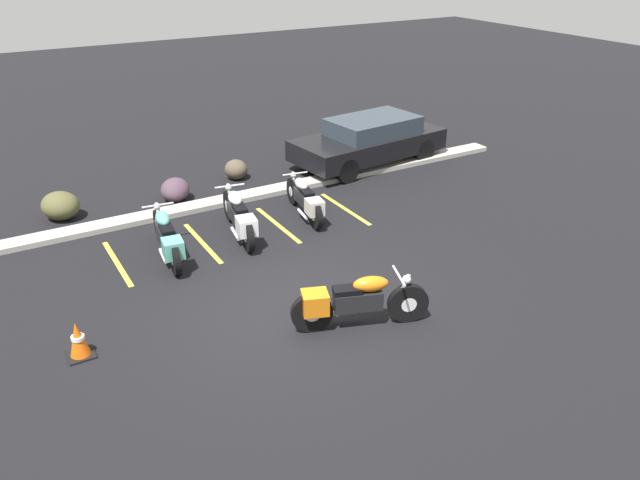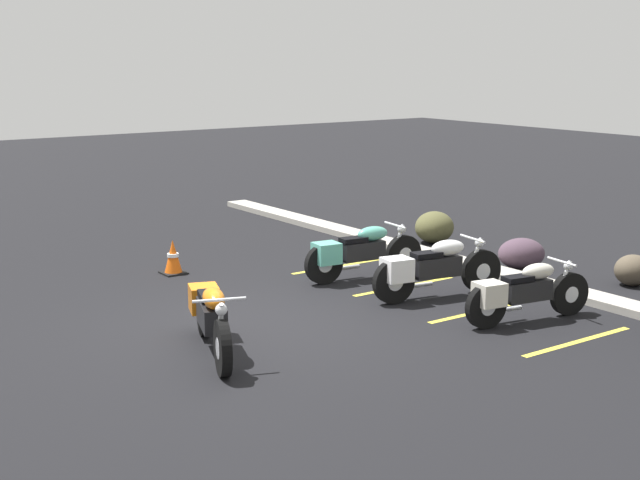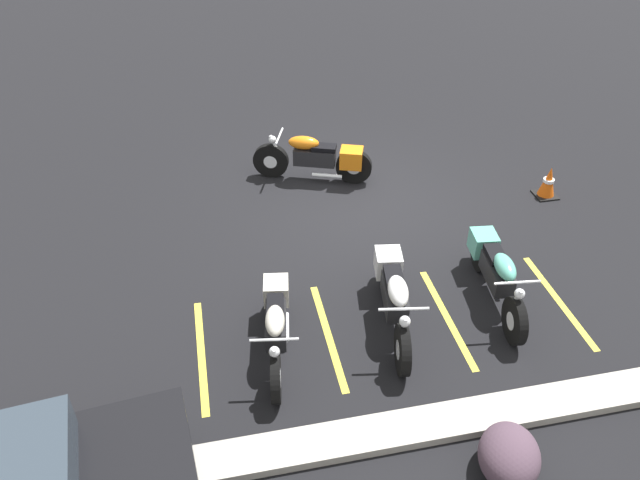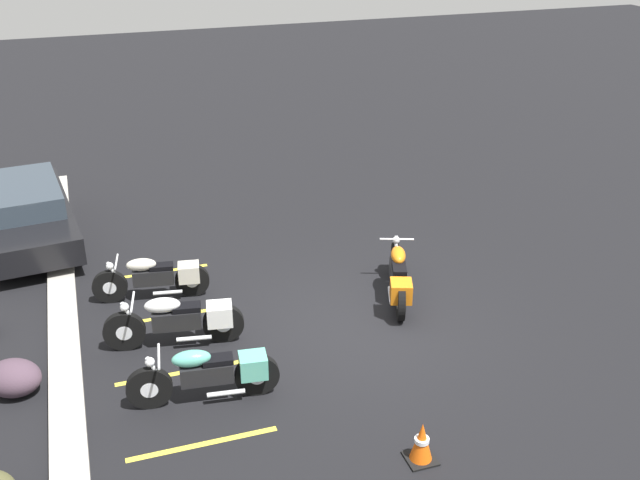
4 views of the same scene
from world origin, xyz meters
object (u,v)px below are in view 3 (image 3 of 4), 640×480
(parked_bike_1, at_px, (394,294))
(parked_bike_2, at_px, (276,322))
(parked_bike_0, at_px, (496,271))
(landscape_rock_2, at_px, (509,456))
(motorcycle_orange_featured, at_px, (318,158))
(traffic_cone, at_px, (548,183))

(parked_bike_1, height_order, parked_bike_2, parked_bike_1)
(parked_bike_0, bearing_deg, landscape_rock_2, -14.40)
(parked_bike_0, distance_m, landscape_rock_2, 3.02)
(motorcycle_orange_featured, bearing_deg, parked_bike_1, 113.60)
(parked_bike_1, relative_size, parked_bike_2, 1.08)
(parked_bike_2, bearing_deg, traffic_cone, 125.84)
(motorcycle_orange_featured, distance_m, landscape_rock_2, 6.69)
(motorcycle_orange_featured, bearing_deg, parked_bike_2, 91.11)
(parked_bike_1, distance_m, parked_bike_2, 1.70)
(traffic_cone, bearing_deg, parked_bike_2, 26.80)
(parked_bike_0, xyz_separation_m, traffic_cone, (-2.17, -2.39, -0.19))
(parked_bike_1, height_order, landscape_rock_2, parked_bike_1)
(landscape_rock_2, relative_size, traffic_cone, 1.39)
(parked_bike_2, relative_size, landscape_rock_2, 2.53)
(motorcycle_orange_featured, bearing_deg, traffic_cone, -179.57)
(landscape_rock_2, bearing_deg, parked_bike_2, -47.59)
(parked_bike_1, bearing_deg, motorcycle_orange_featured, -166.84)
(parked_bike_0, relative_size, landscape_rock_2, 2.70)
(parked_bike_2, bearing_deg, parked_bike_0, 105.49)
(motorcycle_orange_featured, relative_size, parked_bike_2, 1.04)
(motorcycle_orange_featured, relative_size, parked_bike_0, 0.98)
(parked_bike_0, bearing_deg, parked_bike_2, -76.76)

